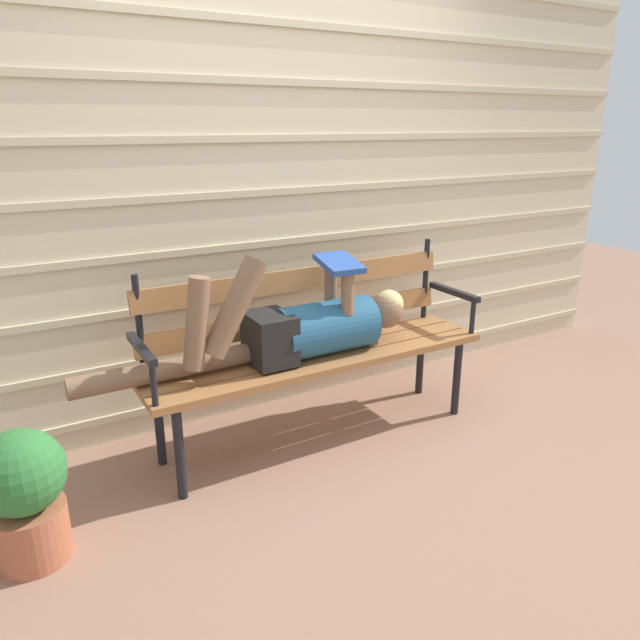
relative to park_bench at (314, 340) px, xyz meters
The scene contains 5 objects.
ground_plane 0.55m from the park_bench, 90.00° to the right, with size 12.00×12.00×0.00m, color #936B56.
house_siding 0.85m from the park_bench, 90.00° to the left, with size 5.42×0.08×2.49m.
park_bench is the anchor object (origin of this frame).
reclining_person 0.17m from the park_bench, 148.92° to the right, with size 1.71×0.27×0.57m.
potted_plant 1.48m from the park_bench, 167.52° to the right, with size 0.32×0.32×0.54m.
Camera 1 is at (-1.42, -2.37, 1.60)m, focal length 33.21 mm.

